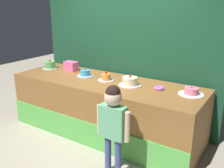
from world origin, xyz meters
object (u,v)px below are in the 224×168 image
Objects in this scene: cake_left at (85,73)px; cake_right at (130,82)px; cake_far_right at (191,92)px; child_figure at (113,119)px; donut at (159,88)px; cake_center at (106,78)px; cake_far_left at (50,65)px; pink_box at (71,66)px.

cake_right is at bearing -2.46° from cake_left.
cake_right is 1.01× the size of cake_far_right.
child_figure is 1.00m from donut.
cake_far_right is (1.36, 0.08, -0.01)m from cake_center.
child_figure is 3.46× the size of cake_far_right.
child_figure is 4.12× the size of cake_far_left.
cake_left is 1.82m from cake_far_right.
cake_center is 0.78× the size of cake_far_right.
pink_box is at bearing 175.97° from donut.
child_figure is 1.20m from cake_far_right.
cake_right is at bearing -173.72° from cake_far_right.
cake_far_right is (0.91, 0.10, -0.02)m from cake_right.
donut is (1.82, -0.13, -0.06)m from pink_box.
cake_left is (-1.36, -0.02, 0.02)m from donut.
cake_far_right is at bearing -2.24° from pink_box.
cake_right is (1.36, -0.19, -0.03)m from pink_box.
cake_far_left is at bearing 177.02° from cake_right.
donut is 1.36m from cake_left.
pink_box is at bearing 161.74° from cake_left.
pink_box is 1.76× the size of donut.
cake_far_left is (-0.45, -0.09, -0.02)m from pink_box.
cake_far_left is at bearing 179.15° from donut.
cake_far_left reaches higher than cake_center.
cake_center is 0.46m from cake_right.
cake_right reaches higher than cake_left.
pink_box is 1.82m from donut.
cake_right is at bearing 106.99° from child_figure.
pink_box and cake_far_left have the same top height.
cake_right is (-0.28, 0.91, 0.19)m from child_figure.
pink_box and cake_right have the same top height.
donut is at bearing 7.64° from cake_right.
pink_box is 2.28m from cake_far_right.
pink_box is (-1.64, 1.09, 0.22)m from child_figure.
cake_center is 0.77× the size of cake_right.
child_figure is at bearing -25.53° from cake_far_left.
cake_center is (0.45, -0.02, 0.00)m from cake_left.
cake_far_left reaches higher than cake_left.
cake_right is 0.91m from cake_far_right.
cake_center is 1.37m from cake_far_right.
cake_right is (0.45, -0.02, 0.01)m from cake_center.
cake_center is (0.91, -0.17, -0.04)m from pink_box.
cake_far_left is 0.91m from cake_left.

